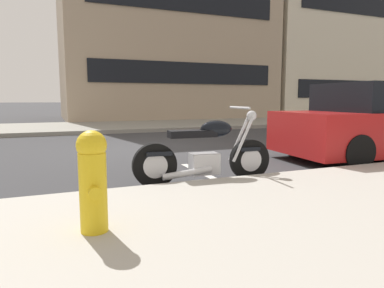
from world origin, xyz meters
name	(u,v)px	position (x,y,z in m)	size (l,w,h in m)	color
ground_plane	(151,148)	(0.00, 0.00, 0.00)	(260.00, 260.00, 0.00)	#333335
sidewalk_far_curb	(330,120)	(12.00, 6.50, 0.07)	(120.00, 5.00, 0.14)	gray
parking_stall_stripe	(209,176)	(0.00, -3.40, 0.00)	(0.12, 2.20, 0.01)	silver
parked_motorcycle	(206,155)	(-0.24, -3.79, 0.42)	(2.07, 0.62, 1.11)	black
parked_car_across_street	(381,123)	(3.99, -3.18, 0.72)	(4.33, 2.12, 1.52)	#AD1919
fire_hydrant	(93,179)	(-1.99, -5.45, 0.58)	(0.24, 0.36, 0.83)	gold
townhouse_behind_pole	(160,25)	(4.42, 13.37, 5.80)	(11.86, 9.22, 11.59)	tan
townhouse_near_left	(317,59)	(16.46, 12.81, 4.20)	(11.58, 8.09, 8.40)	beige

